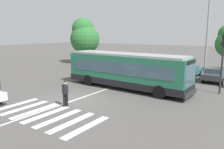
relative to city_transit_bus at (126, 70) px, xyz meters
The scene contains 14 objects.
ground_plane 5.47m from the city_transit_bus, 103.82° to the right, with size 160.00×160.00×0.00m, color #514F4C.
city_transit_bus is the anchor object (origin of this frame).
pedestrian_crossing_street 6.52m from the city_transit_bus, 96.33° to the right, with size 0.56×0.36×1.72m.
parked_car_red 11.45m from the city_transit_bus, 132.28° to the left, with size 1.99×4.56×1.35m.
parked_car_champagne 9.40m from the city_transit_bus, 122.47° to the left, with size 2.00×4.56×1.35m.
parked_car_white 8.43m from the city_transit_bus, 105.16° to the left, with size 1.96×4.54×1.35m.
parked_car_black 7.97m from the city_transit_bus, 86.27° to the left, with size 1.97×4.55×1.35m.
parked_car_teal 8.94m from the city_transit_bus, 69.52° to the left, with size 1.96×4.55×1.35m.
parked_car_charcoal 9.71m from the city_transit_bus, 52.65° to the left, with size 1.94×4.54×1.35m.
traffic_light_far_corner 7.74m from the city_transit_bus, 21.15° to the left, with size 0.33×0.32×4.69m.
twin_arm_street_lamp 9.77m from the city_transit_bus, 56.45° to the left, with size 4.02×0.32×9.57m.
background_tree_left 17.75m from the city_transit_bus, 143.36° to the left, with size 4.63×4.63×7.21m.
crosswalk_painted_stripes 8.33m from the city_transit_bus, 93.85° to the right, with size 6.77×3.35×0.01m.
lane_center_line 3.67m from the city_transit_bus, 111.21° to the right, with size 0.16×24.00×0.01m, color silver.
Camera 1 is at (10.99, -11.05, 4.71)m, focal length 35.34 mm.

